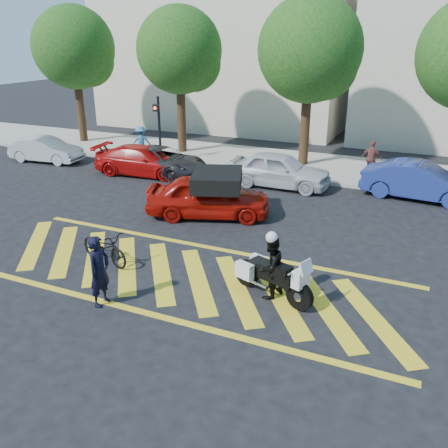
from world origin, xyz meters
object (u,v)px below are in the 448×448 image
at_px(officer_bike, 99,271).
at_px(parked_far_left, 46,150).
at_px(police_motorcycle, 271,276).
at_px(officer_moto, 271,267).
at_px(parked_mid_left, 161,161).
at_px(parked_right, 420,181).
at_px(parked_left, 143,161).
at_px(red_convertible, 209,196).
at_px(parked_mid_right, 279,170).
at_px(bicycle, 104,247).

bearing_deg(officer_bike, parked_far_left, 48.54).
distance_m(police_motorcycle, officer_moto, 0.23).
relative_size(officer_moto, parked_far_left, 0.43).
bearing_deg(officer_moto, parked_mid_left, -115.72).
bearing_deg(parked_mid_left, parked_far_left, 100.21).
bearing_deg(parked_far_left, parked_right, -91.24).
xyz_separation_m(parked_far_left, parked_right, (17.13, 1.40, 0.10)).
distance_m(police_motorcycle, parked_mid_left, 11.45).
relative_size(parked_left, parked_right, 1.03).
height_order(officer_moto, parked_mid_left, officer_moto).
relative_size(officer_bike, officer_moto, 1.10).
height_order(red_convertible, parked_left, red_convertible).
bearing_deg(officer_moto, parked_left, -111.95).
relative_size(parked_far_left, parked_mid_right, 0.87).
distance_m(police_motorcycle, parked_right, 9.65).
distance_m(police_motorcycle, parked_left, 11.69).
distance_m(parked_left, parked_mid_right, 6.17).
bearing_deg(parked_left, parked_right, -89.25).
bearing_deg(parked_far_left, officer_moto, -124.67).
bearing_deg(parked_far_left, police_motorcycle, -124.60).
relative_size(officer_bike, parked_far_left, 0.47).
height_order(parked_far_left, parked_mid_right, parked_mid_right).
bearing_deg(parked_left, parked_far_left, 83.80).
distance_m(officer_bike, parked_left, 11.07).
relative_size(officer_bike, parked_mid_left, 0.39).
bearing_deg(parked_far_left, parked_mid_right, -92.31).
xyz_separation_m(officer_moto, parked_far_left, (-14.29, 7.84, -0.18)).
xyz_separation_m(bicycle, parked_right, (7.59, 9.36, 0.23)).
height_order(officer_bike, parked_mid_right, officer_bike).
height_order(police_motorcycle, red_convertible, red_convertible).
bearing_deg(officer_moto, bicycle, -68.36).
xyz_separation_m(officer_bike, parked_left, (-5.19, 9.77, -0.22)).
distance_m(officer_moto, parked_right, 9.67).
relative_size(red_convertible, parked_mid_right, 1.01).
relative_size(police_motorcycle, parked_mid_left, 0.50).
xyz_separation_m(bicycle, parked_mid_right, (2.22, 8.70, 0.24)).
relative_size(officer_moto, parked_mid_left, 0.36).
bearing_deg(officer_bike, red_convertible, 2.71).
relative_size(officer_moto, parked_mid_right, 0.37).
bearing_deg(parked_left, parked_mid_right, -89.29).
distance_m(officer_moto, parked_left, 11.68).
xyz_separation_m(parked_left, parked_right, (11.50, 1.40, 0.06)).
distance_m(officer_moto, parked_far_left, 16.30).
distance_m(parked_mid_left, parked_mid_right, 5.44).
bearing_deg(officer_moto, police_motorcycle, 146.06).
bearing_deg(parked_right, red_convertible, 133.09).
relative_size(parked_mid_left, parked_mid_right, 1.05).
bearing_deg(parked_mid_left, officer_moto, -129.14).
height_order(red_convertible, parked_mid_left, red_convertible).
xyz_separation_m(officer_bike, parked_right, (6.31, 11.17, -0.16)).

